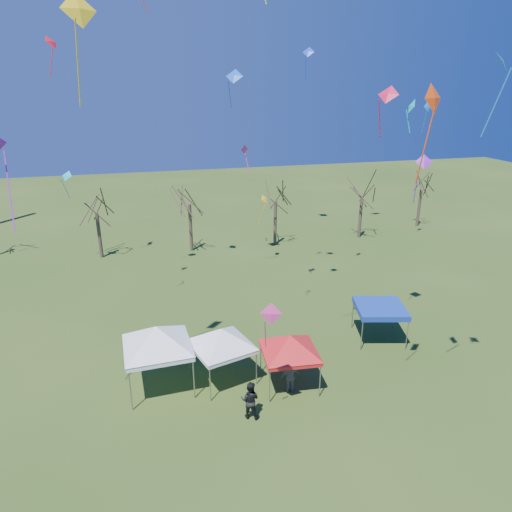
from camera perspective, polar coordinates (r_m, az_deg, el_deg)
The scene contains 26 objects.
ground at distance 24.35m, azimuth 5.61°, elevation -17.86°, with size 140.00×140.00×0.00m, color #2E4817.
tree_1 at distance 43.58m, azimuth -19.54°, elevation 7.01°, with size 3.42×3.42×7.54m.
tree_2 at distance 43.31m, azimuth -8.44°, elevation 8.56°, with size 3.71×3.71×8.18m.
tree_3 at distance 44.74m, azimuth 2.49°, elevation 8.86°, with size 3.59×3.59×7.91m.
tree_4 at distance 48.27m, azimuth 13.27°, elevation 9.18°, with size 3.58×3.58×7.89m.
tree_5 at distance 54.38m, azimuth 20.16°, elevation 9.35°, with size 3.39×3.39×7.46m.
tent_white_west at distance 24.11m, azimuth -12.38°, elevation -9.10°, with size 4.71×4.71×4.16m.
tent_white_mid at distance 24.37m, azimuth -4.37°, elevation -9.48°, with size 3.95×3.95×3.62m.
tent_red at distance 24.02m, azimuth 4.28°, elevation -10.26°, with size 3.93×3.93×3.48m.
tent_blue at distance 29.48m, azimuth 15.27°, elevation -6.36°, with size 3.57×3.57×2.30m.
person_dark at distance 22.87m, azimuth -0.75°, elevation -17.54°, with size 0.95×0.74×1.95m, color black.
person_grey at distance 24.56m, azimuth 4.33°, elevation -14.78°, with size 1.07×0.44×1.82m, color slate.
kite_19 at distance 41.65m, azimuth -1.46°, elevation 13.12°, with size 0.82×0.68×2.26m.
kite_5 at distance 19.05m, azimuth 21.32°, elevation 17.72°, with size 1.20×0.86×3.76m.
kite_17 at distance 29.13m, azimuth 20.23°, elevation 10.91°, with size 1.18×1.01×3.00m.
kite_2 at distance 39.15m, azimuth -24.22°, elevation 23.19°, with size 1.25×1.40×2.83m.
kite_27 at distance 23.87m, azimuth 16.18°, elevation 18.78°, with size 1.19×1.23×2.48m.
kite_0 at distance 20.26m, azimuth 28.38°, elevation 20.42°, with size 1.04×1.10×3.10m.
kite_13 at distance 41.38m, azimuth -22.59°, elevation 9.21°, with size 1.21×1.15×2.48m.
kite_22 at distance 39.40m, azimuth 1.05°, elevation 7.01°, with size 1.15×1.13×2.93m.
kite_11 at distance 36.93m, azimuth -2.74°, elevation 21.55°, with size 1.60×1.42×2.87m.
kite_8 at distance 20.58m, azimuth -21.27°, elevation 26.72°, with size 1.53×1.14×4.21m.
kite_1 at distance 19.49m, azimuth 1.87°, elevation -7.34°, with size 1.00×0.63×2.25m.
kite_25 at distance 23.61m, azimuth 18.79°, elevation 17.23°, with size 0.45×0.75×1.58m.
kite_12 at distance 45.84m, azimuth 20.65°, elevation 16.96°, with size 0.91×0.48×2.72m.
kite_18 at distance 29.64m, azimuth 6.54°, elevation 23.92°, with size 0.87×0.81×1.84m.
Camera 1 is at (-7.07, -17.78, 15.05)m, focal length 32.00 mm.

